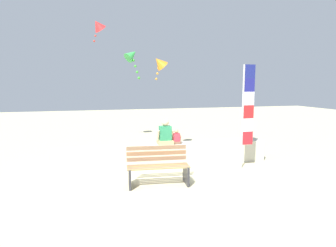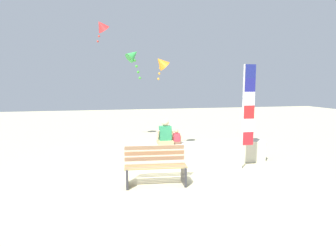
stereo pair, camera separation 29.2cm
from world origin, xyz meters
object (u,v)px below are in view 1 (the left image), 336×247
at_px(park_bench, 158,167).
at_px(kite_orange, 159,63).
at_px(person_adult, 165,134).
at_px(kite_red, 98,25).
at_px(person_child, 176,138).
at_px(flag_banner, 246,110).
at_px(kite_green, 132,55).

xyz_separation_m(park_bench, kite_orange, (0.80, 3.18, 2.66)).
relative_size(person_adult, kite_red, 0.86).
relative_size(person_adult, person_child, 1.73).
distance_m(person_adult, person_child, 0.36).
distance_m(park_bench, flag_banner, 3.02).
distance_m(park_bench, kite_green, 3.93).
bearing_deg(kite_orange, person_adult, -98.21).
bearing_deg(park_bench, kite_red, 102.83).
bearing_deg(kite_orange, kite_green, -155.04).
distance_m(park_bench, person_adult, 1.66).
height_order(kite_green, kite_orange, kite_green).
height_order(park_bench, person_child, person_child).
xyz_separation_m(person_child, kite_green, (-1.08, 1.24, 2.44)).
bearing_deg(person_adult, person_child, 0.07).
xyz_separation_m(person_child, flag_banner, (1.77, -0.80, 0.84)).
bearing_deg(flag_banner, kite_red, 131.95).
relative_size(person_child, flag_banner, 0.15).
height_order(person_adult, person_child, person_adult).
relative_size(flag_banner, kite_green, 2.87).
height_order(kite_green, kite_red, kite_red).
xyz_separation_m(person_adult, flag_banner, (2.11, -0.80, 0.72)).
bearing_deg(flag_banner, kite_orange, 126.80).
relative_size(flag_banner, kite_red, 3.35).
bearing_deg(kite_green, person_adult, -59.30).
relative_size(person_child, kite_orange, 0.50).
relative_size(person_child, kite_red, 0.50).
relative_size(person_child, kite_green, 0.43).
bearing_deg(person_child, kite_orange, 93.16).
xyz_separation_m(person_adult, kite_green, (-0.74, 1.24, 2.31)).
bearing_deg(kite_red, kite_green, -66.74).
bearing_deg(kite_red, person_adult, -63.92).
height_order(park_bench, kite_red, kite_red).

